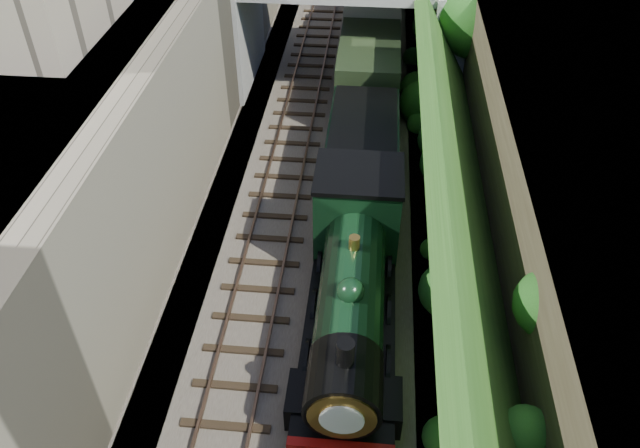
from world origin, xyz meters
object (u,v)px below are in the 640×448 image
(road_bridge, at_px, (367,8))
(tender, at_px, (362,157))
(locomotive, at_px, (352,286))
(tree, at_px, (478,19))

(road_bridge, height_order, tender, road_bridge)
(locomotive, bearing_deg, tree, 71.70)
(road_bridge, bearing_deg, locomotive, -89.12)
(tree, bearing_deg, tender, -124.37)
(tree, relative_size, locomotive, 0.65)
(road_bridge, distance_m, tender, 9.61)
(road_bridge, bearing_deg, tender, -88.42)
(locomotive, bearing_deg, tender, 90.00)
(locomotive, xyz_separation_m, tender, (-0.00, 7.36, -0.27))
(road_bridge, xyz_separation_m, tree, (4.97, -2.40, 0.57))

